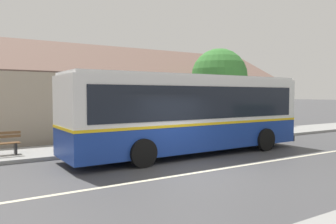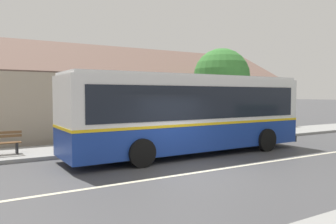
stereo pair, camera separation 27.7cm
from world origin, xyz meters
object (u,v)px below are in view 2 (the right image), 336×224
object	(u,v)px
transit_bus	(190,112)
street_tree_primary	(223,78)
bus_stop_sign	(251,110)
bench_down_street	(112,137)

from	to	relation	value
transit_bus	street_tree_primary	bearing A→B (deg)	37.71
transit_bus	bus_stop_sign	world-z (taller)	transit_bus
transit_bus	bus_stop_sign	distance (m)	5.96
transit_bus	bus_stop_sign	bearing A→B (deg)	20.56
transit_bus	street_tree_primary	world-z (taller)	street_tree_primary
bench_down_street	street_tree_primary	world-z (taller)	street_tree_primary
bench_down_street	street_tree_primary	xyz separation A→B (m)	(7.57, 1.35, 2.91)
transit_bus	bench_down_street	distance (m)	3.78
bench_down_street	bus_stop_sign	xyz separation A→B (m)	(8.06, -0.49, 1.07)
bench_down_street	bus_stop_sign	size ratio (longest dim) A/B	0.73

